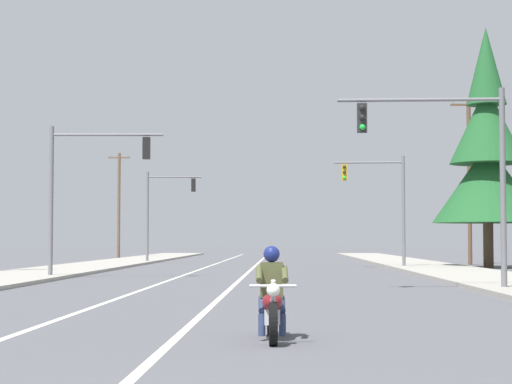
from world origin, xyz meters
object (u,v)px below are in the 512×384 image
object	(u,v)px
utility_pole_right_far	(469,178)
utility_pole_left_far	(119,203)
traffic_signal_mid_right	(384,195)
traffic_signal_mid_left	(163,204)
traffic_signal_near_left	(84,178)
conifer_tree_right_verge_far	(487,157)
motorcycle_with_rider	(272,302)
traffic_signal_near_right	(454,156)

from	to	relation	value
utility_pole_right_far	utility_pole_left_far	world-z (taller)	utility_pole_right_far
traffic_signal_mid_right	utility_pole_right_far	world-z (taller)	utility_pole_right_far
traffic_signal_mid_left	utility_pole_right_far	bearing A→B (deg)	-12.51
traffic_signal_mid_right	traffic_signal_mid_left	xyz separation A→B (m)	(-13.78, 11.60, -0.01)
utility_pole_left_far	traffic_signal_near_left	bearing A→B (deg)	-81.82
traffic_signal_near_left	traffic_signal_mid_right	xyz separation A→B (m)	(13.71, 13.98, -0.05)
traffic_signal_mid_right	traffic_signal_near_left	bearing A→B (deg)	-134.43
conifer_tree_right_verge_far	traffic_signal_near_left	bearing A→B (deg)	-143.25
motorcycle_with_rider	traffic_signal_near_right	size ratio (longest dim) A/B	0.35
motorcycle_with_rider	utility_pole_right_far	size ratio (longest dim) A/B	0.21
traffic_signal_near_left	conifer_tree_right_verge_far	xyz separation A→B (m)	(19.56, 14.60, 2.12)
traffic_signal_mid_right	utility_pole_left_far	distance (m)	35.38
traffic_signal_mid_right	utility_pole_left_far	bearing A→B (deg)	124.27
conifer_tree_right_verge_far	utility_pole_right_far	bearing A→B (deg)	87.47
motorcycle_with_rider	traffic_signal_mid_left	world-z (taller)	traffic_signal_mid_left
traffic_signal_near_right	traffic_signal_mid_right	world-z (taller)	same
traffic_signal_near_right	traffic_signal_mid_right	distance (m)	23.18
utility_pole_right_far	utility_pole_left_far	size ratio (longest dim) A/B	1.15
traffic_signal_near_right	utility_pole_right_far	bearing A→B (deg)	77.95
traffic_signal_mid_right	conifer_tree_right_verge_far	distance (m)	6.27
traffic_signal_mid_left	conifer_tree_right_verge_far	bearing A→B (deg)	-29.19
motorcycle_with_rider	traffic_signal_mid_right	size ratio (longest dim) A/B	0.35
motorcycle_with_rider	traffic_signal_mid_right	world-z (taller)	traffic_signal_mid_right
traffic_signal_mid_right	traffic_signal_mid_left	bearing A→B (deg)	139.93
traffic_signal_near_right	utility_pole_left_far	xyz separation A→B (m)	(-19.58, 52.41, 0.65)
traffic_signal_near_left	conifer_tree_right_verge_far	distance (m)	24.50
motorcycle_with_rider	traffic_signal_near_right	bearing A→B (deg)	68.81
traffic_signal_near_left	utility_pole_left_far	bearing A→B (deg)	98.18
traffic_signal_mid_left	conifer_tree_right_verge_far	world-z (taller)	conifer_tree_right_verge_far
traffic_signal_mid_left	utility_pole_right_far	xyz separation A→B (m)	(19.92, -4.42, 1.44)
conifer_tree_right_verge_far	traffic_signal_mid_left	bearing A→B (deg)	150.81
traffic_signal_near_left	utility_pole_left_far	xyz separation A→B (m)	(-6.21, 43.21, 0.68)
motorcycle_with_rider	utility_pole_right_far	bearing A→B (deg)	74.99
traffic_signal_near_left	utility_pole_right_far	world-z (taller)	utility_pole_right_far
motorcycle_with_rider	utility_pole_right_far	world-z (taller)	utility_pole_right_far
motorcycle_with_rider	conifer_tree_right_verge_far	distance (m)	39.87
traffic_signal_near_left	traffic_signal_mid_left	xyz separation A→B (m)	(-0.08, 25.57, -0.06)
utility_pole_left_far	utility_pole_right_far	bearing A→B (deg)	-40.25
conifer_tree_right_verge_far	traffic_signal_mid_right	bearing A→B (deg)	-173.89
traffic_signal_near_right	traffic_signal_mid_left	world-z (taller)	same
motorcycle_with_rider	utility_pole_left_far	xyz separation A→B (m)	(-14.18, 66.34, 4.18)
traffic_signal_mid_left	utility_pole_left_far	world-z (taller)	utility_pole_left_far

